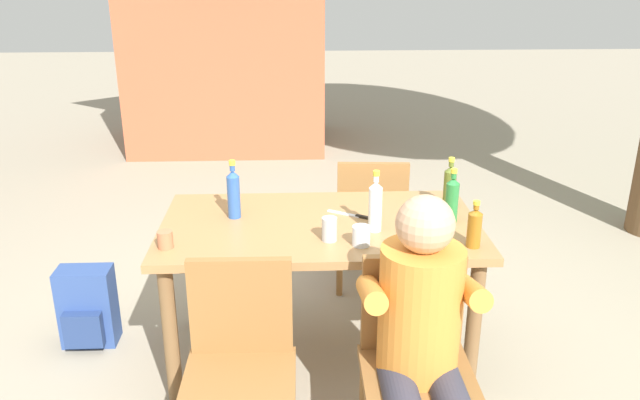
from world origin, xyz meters
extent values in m
plane|color=gray|center=(0.00, 0.00, 0.00)|extent=(24.00, 24.00, 0.00)
cube|color=#A37547|center=(0.00, 0.00, 0.74)|extent=(1.56, 0.87, 0.04)
cylinder|color=brown|center=(-0.70, -0.36, 0.36)|extent=(0.07, 0.07, 0.72)
cylinder|color=brown|center=(0.70, -0.36, 0.36)|extent=(0.07, 0.07, 0.72)
cylinder|color=brown|center=(-0.70, 0.36, 0.36)|extent=(0.07, 0.07, 0.72)
cylinder|color=brown|center=(0.70, 0.36, 0.36)|extent=(0.07, 0.07, 0.72)
cube|color=olive|center=(0.35, -0.82, 0.43)|extent=(0.44, 0.44, 0.04)
cube|color=olive|center=(0.35, -0.62, 0.66)|extent=(0.42, 0.04, 0.42)
cylinder|color=olive|center=(0.16, -0.63, 0.21)|extent=(0.04, 0.04, 0.41)
cylinder|color=olive|center=(0.54, -0.63, 0.21)|extent=(0.04, 0.04, 0.41)
cube|color=olive|center=(0.35, 0.82, 0.43)|extent=(0.47, 0.47, 0.04)
cube|color=olive|center=(0.34, 0.62, 0.66)|extent=(0.42, 0.07, 0.42)
cylinder|color=olive|center=(0.55, 0.99, 0.21)|extent=(0.04, 0.04, 0.41)
cylinder|color=olive|center=(0.17, 1.02, 0.21)|extent=(0.04, 0.04, 0.41)
cylinder|color=olive|center=(0.53, 0.62, 0.21)|extent=(0.04, 0.04, 0.41)
cylinder|color=olive|center=(0.15, 0.64, 0.21)|extent=(0.04, 0.04, 0.41)
cube|color=olive|center=(-0.35, -0.82, 0.43)|extent=(0.45, 0.45, 0.04)
cube|color=olive|center=(-0.35, -0.62, 0.66)|extent=(0.42, 0.05, 0.42)
cylinder|color=olive|center=(-0.16, -0.63, 0.21)|extent=(0.04, 0.04, 0.41)
cylinder|color=orange|center=(0.35, -0.77, 0.71)|extent=(0.32, 0.32, 0.52)
sphere|color=tan|center=(0.35, -0.77, 1.07)|extent=(0.22, 0.22, 0.22)
cylinder|color=#383847|center=(0.26, -0.97, 0.45)|extent=(0.14, 0.40, 0.14)
cylinder|color=orange|center=(0.16, -0.77, 0.79)|extent=(0.09, 0.31, 0.16)
cylinder|color=#383847|center=(0.44, -0.97, 0.45)|extent=(0.14, 0.40, 0.14)
cylinder|color=orange|center=(0.54, -0.77, 0.79)|extent=(0.09, 0.31, 0.16)
cylinder|color=#2D56A3|center=(-0.42, 0.09, 0.87)|extent=(0.06, 0.06, 0.21)
cone|color=#2D56A3|center=(-0.42, 0.09, 0.99)|extent=(0.06, 0.06, 0.03)
cylinder|color=#2D56A3|center=(-0.42, 0.09, 1.02)|extent=(0.03, 0.03, 0.03)
cylinder|color=yellow|center=(-0.42, 0.09, 1.05)|extent=(0.03, 0.03, 0.02)
cylinder|color=#287A38|center=(0.65, 0.00, 0.86)|extent=(0.06, 0.06, 0.19)
cone|color=#287A38|center=(0.65, 0.00, 0.97)|extent=(0.06, 0.06, 0.03)
cylinder|color=#287A38|center=(0.65, 0.00, 1.00)|extent=(0.03, 0.03, 0.03)
cylinder|color=yellow|center=(0.65, 0.00, 1.02)|extent=(0.03, 0.03, 0.02)
cylinder|color=#566623|center=(0.68, 0.19, 0.86)|extent=(0.06, 0.06, 0.19)
cone|color=#566623|center=(0.68, 0.19, 0.97)|extent=(0.06, 0.06, 0.03)
cylinder|color=#566623|center=(0.68, 0.19, 0.99)|extent=(0.03, 0.03, 0.03)
cylinder|color=yellow|center=(0.68, 0.19, 1.02)|extent=(0.03, 0.03, 0.02)
cylinder|color=white|center=(0.26, -0.10, 0.87)|extent=(0.06, 0.06, 0.22)
cone|color=white|center=(0.26, -0.10, 0.99)|extent=(0.06, 0.06, 0.03)
cylinder|color=white|center=(0.26, -0.10, 1.02)|extent=(0.03, 0.03, 0.03)
cylinder|color=yellow|center=(0.26, -0.10, 1.05)|extent=(0.03, 0.03, 0.02)
cylinder|color=#996019|center=(0.68, -0.31, 0.84)|extent=(0.06, 0.06, 0.16)
cone|color=#996019|center=(0.68, -0.31, 0.93)|extent=(0.06, 0.06, 0.02)
cylinder|color=#996019|center=(0.68, -0.31, 0.95)|extent=(0.03, 0.03, 0.02)
cylinder|color=yellow|center=(0.68, -0.31, 0.97)|extent=(0.03, 0.03, 0.02)
cylinder|color=#BC6B47|center=(-0.70, -0.26, 0.80)|extent=(0.07, 0.07, 0.08)
cylinder|color=silver|center=(0.17, -0.27, 0.81)|extent=(0.08, 0.08, 0.09)
cylinder|color=#B2B7BC|center=(0.03, -0.21, 0.82)|extent=(0.07, 0.07, 0.11)
cube|color=silver|center=(0.12, 0.11, 0.76)|extent=(0.17, 0.11, 0.01)
cube|color=black|center=(0.22, 0.05, 0.77)|extent=(0.08, 0.06, 0.01)
cube|color=#2D4784|center=(-1.25, 0.18, 0.22)|extent=(0.29, 0.16, 0.44)
cube|color=navy|center=(-1.25, 0.07, 0.14)|extent=(0.20, 0.06, 0.19)
cube|color=#B25638|center=(-0.83, 4.29, 1.04)|extent=(2.06, 1.54, 2.07)
camera|label=1|loc=(-0.13, -2.89, 1.97)|focal=35.87mm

